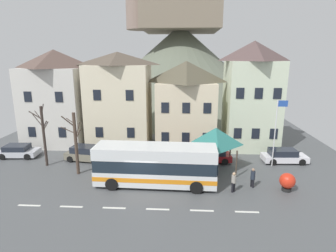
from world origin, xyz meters
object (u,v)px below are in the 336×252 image
at_px(flagpole, 276,128).
at_px(transit_bus, 156,166).
at_px(parked_car_00, 284,156).
at_px(harbour_buoy, 287,181).
at_px(public_bench, 202,157).
at_px(bare_tree_01, 76,142).
at_px(townhouse_00, 58,97).
at_px(bus_shelter, 216,136).
at_px(hilltop_castle, 180,64).
at_px(bare_tree_00, 44,134).
at_px(pedestrian_00, 234,181).
at_px(townhouse_03, 251,96).
at_px(parked_car_02, 86,153).
at_px(townhouse_02, 186,104).
at_px(parked_car_03, 18,151).
at_px(townhouse_01, 119,100).
at_px(parked_car_01, 210,155).
at_px(pedestrian_01, 253,177).

bearing_deg(flagpole, transit_bus, -156.53).
bearing_deg(parked_car_00, harbour_buoy, -109.35).
bearing_deg(public_bench, bare_tree_01, -162.24).
distance_m(townhouse_00, public_bench, 18.28).
bearing_deg(bus_shelter, hilltop_castle, 97.03).
distance_m(bus_shelter, bare_tree_00, 15.86).
bearing_deg(pedestrian_00, parked_car_00, 47.60).
height_order(parked_car_00, pedestrian_00, pedestrian_00).
distance_m(parked_car_00, harbour_buoy, 6.41).
bearing_deg(townhouse_03, bare_tree_01, -151.92).
bearing_deg(parked_car_02, townhouse_03, 26.62).
height_order(townhouse_02, parked_car_00, townhouse_02).
relative_size(flagpole, harbour_buoy, 4.40).
bearing_deg(townhouse_02, harbour_buoy, -55.16).
relative_size(townhouse_02, harbour_buoy, 6.70).
distance_m(transit_bus, parked_car_03, 15.90).
distance_m(townhouse_03, pedestrian_00, 13.20).
distance_m(townhouse_01, bare_tree_00, 9.08).
relative_size(bus_shelter, harbour_buoy, 2.75).
xyz_separation_m(bus_shelter, flagpole, (5.65, 1.20, 0.55)).
height_order(parked_car_02, harbour_buoy, parked_car_02).
height_order(public_bench, flagpole, flagpole).
height_order(townhouse_03, hilltop_castle, hilltop_castle).
xyz_separation_m(townhouse_02, parked_car_03, (-17.24, -4.98, -4.19)).
bearing_deg(parked_car_03, townhouse_03, 8.46).
bearing_deg(parked_car_00, townhouse_01, 162.04).
distance_m(townhouse_00, bus_shelter, 19.39).
bearing_deg(parked_car_03, hilltop_castle, 56.55).
distance_m(parked_car_02, harbour_buoy, 18.61).
xyz_separation_m(parked_car_03, bare_tree_01, (7.71, -3.89, 2.30)).
bearing_deg(flagpole, parked_car_01, 172.77).
relative_size(parked_car_03, public_bench, 2.28).
bearing_deg(bus_shelter, pedestrian_00, -77.38).
bearing_deg(bare_tree_00, harbour_buoy, -10.86).
xyz_separation_m(townhouse_00, hilltop_castle, (13.98, 22.38, 3.20)).
relative_size(pedestrian_01, harbour_buoy, 1.11).
distance_m(transit_bus, public_bench, 6.82).
height_order(public_bench, bare_tree_00, bare_tree_00).
relative_size(townhouse_01, public_bench, 6.16).
bearing_deg(flagpole, bus_shelter, -168.05).
distance_m(parked_car_01, pedestrian_00, 6.43).
bearing_deg(bare_tree_00, townhouse_02, 28.37).
height_order(parked_car_03, bare_tree_00, bare_tree_00).
distance_m(parked_car_03, bare_tree_00, 5.19).
xyz_separation_m(townhouse_01, bus_shelter, (10.21, -6.84, -2.15)).
bearing_deg(townhouse_01, bus_shelter, -33.81).
xyz_separation_m(hilltop_castle, parked_car_01, (3.46, -28.07, -8.00)).
distance_m(townhouse_02, flagpole, 10.30).
height_order(transit_bus, bus_shelter, bus_shelter).
bearing_deg(flagpole, bare_tree_00, -177.02).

